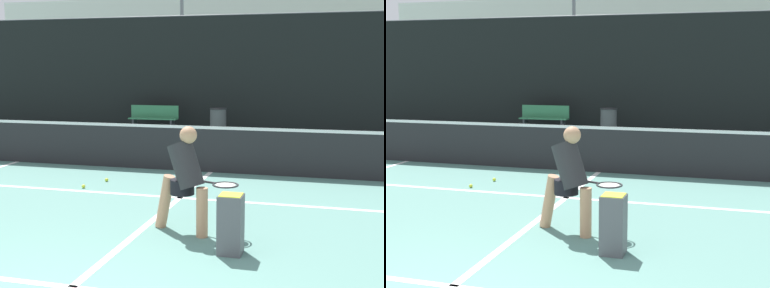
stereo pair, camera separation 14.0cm
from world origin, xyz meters
TOP-DOWN VIEW (x-y plane):
  - court_baseline_near at (0.00, 0.89)m, footprint 11.00×0.10m
  - court_service_line at (0.00, 4.62)m, footprint 8.25×0.10m
  - court_center_mark at (0.00, 3.87)m, footprint 0.10×5.96m
  - net at (0.00, 6.85)m, footprint 11.09×0.09m
  - fence_back at (0.00, 13.72)m, footprint 24.00×0.06m
  - player_practicing at (0.61, 2.87)m, footprint 1.24×0.49m
  - tennis_ball_scattered_2 at (0.65, 3.43)m, footprint 0.07×0.07m
  - tennis_ball_scattered_3 at (-1.86, 4.85)m, footprint 0.07×0.07m
  - tennis_ball_scattered_4 at (-1.69, 5.46)m, footprint 0.07×0.07m
  - ball_hopper at (1.33, 2.26)m, footprint 0.28×0.28m
  - courtside_bench at (-3.35, 12.87)m, footprint 1.63×0.43m
  - trash_bin at (-1.12, 12.57)m, footprint 0.53×0.53m
  - parked_car at (-4.63, 16.09)m, footprint 1.85×4.68m
  - tree_west at (2.90, 21.69)m, footprint 2.87×2.87m
  - building_far at (0.00, 27.64)m, footprint 36.00×2.40m

SIDE VIEW (x-z plane):
  - court_baseline_near at x=0.00m, z-range 0.00..0.01m
  - court_service_line at x=0.00m, z-range 0.00..0.01m
  - court_center_mark at x=0.00m, z-range 0.00..0.01m
  - tennis_ball_scattered_2 at x=0.65m, z-range 0.00..0.07m
  - tennis_ball_scattered_3 at x=-1.86m, z-range 0.00..0.07m
  - tennis_ball_scattered_4 at x=-1.69m, z-range 0.00..0.07m
  - ball_hopper at x=1.33m, z-range 0.02..0.73m
  - trash_bin at x=-1.12m, z-range 0.00..0.85m
  - courtside_bench at x=-3.35m, z-range 0.04..0.90m
  - net at x=0.00m, z-range -0.02..1.05m
  - parked_car at x=-4.63m, z-range -0.11..1.36m
  - player_practicing at x=0.61m, z-range 0.05..1.47m
  - fence_back at x=0.00m, z-range -0.01..3.80m
  - tree_west at x=2.90m, z-range 1.21..4.62m
  - building_far at x=0.00m, z-range 0.00..6.03m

